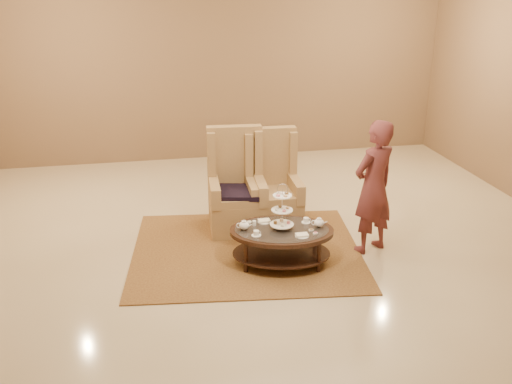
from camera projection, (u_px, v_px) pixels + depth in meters
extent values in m
plane|color=beige|center=(268.00, 254.00, 6.85)|extent=(8.00, 8.00, 0.00)
cube|color=beige|center=(268.00, 254.00, 6.85)|extent=(8.00, 8.00, 0.02)
cube|color=#866749|center=(220.00, 60.00, 9.89)|extent=(8.00, 0.04, 3.50)
cube|color=olive|center=(246.00, 250.00, 6.94)|extent=(2.98, 2.58, 0.01)
cylinder|color=black|center=(246.00, 257.00, 6.37)|extent=(0.06, 0.06, 0.39)
cylinder|color=black|center=(319.00, 257.00, 6.37)|extent=(0.06, 0.06, 0.39)
cylinder|color=black|center=(246.00, 240.00, 6.76)|extent=(0.06, 0.06, 0.39)
cylinder|color=black|center=(315.00, 240.00, 6.77)|extent=(0.06, 0.06, 0.39)
cylinder|color=silver|center=(282.00, 209.00, 6.39)|extent=(0.01, 0.01, 0.49)
torus|color=silver|center=(282.00, 189.00, 6.30)|extent=(0.12, 0.03, 0.12)
cylinder|color=white|center=(282.00, 224.00, 6.46)|extent=(0.32, 0.32, 0.01)
cylinder|color=white|center=(282.00, 210.00, 6.39)|extent=(0.28, 0.28, 0.01)
cylinder|color=white|center=(282.00, 196.00, 6.33)|extent=(0.25, 0.25, 0.01)
cylinder|color=#CC686F|center=(288.00, 223.00, 6.45)|extent=(0.05, 0.05, 0.03)
cylinder|color=tan|center=(281.00, 220.00, 6.52)|extent=(0.05, 0.05, 0.03)
cylinder|color=brown|center=(275.00, 223.00, 6.45)|extent=(0.05, 0.05, 0.03)
cylinder|color=beige|center=(282.00, 225.00, 6.38)|extent=(0.05, 0.05, 0.03)
ellipsoid|color=tan|center=(288.00, 208.00, 6.41)|extent=(0.05, 0.05, 0.03)
ellipsoid|color=brown|center=(280.00, 206.00, 6.45)|extent=(0.05, 0.05, 0.03)
ellipsoid|color=beige|center=(276.00, 209.00, 6.37)|extent=(0.05, 0.05, 0.03)
ellipsoid|color=#CC686F|center=(284.00, 211.00, 6.33)|extent=(0.05, 0.05, 0.03)
cube|color=brown|center=(287.00, 193.00, 6.36)|extent=(0.05, 0.04, 0.02)
cube|color=beige|center=(279.00, 193.00, 6.37)|extent=(0.05, 0.04, 0.02)
cube|color=#CC686F|center=(278.00, 195.00, 6.30)|extent=(0.05, 0.04, 0.02)
cube|color=tan|center=(286.00, 196.00, 6.28)|extent=(0.05, 0.04, 0.02)
ellipsoid|color=white|center=(244.00, 225.00, 6.44)|extent=(0.14, 0.14, 0.09)
cylinder|color=white|center=(244.00, 222.00, 6.42)|extent=(0.06, 0.06, 0.01)
sphere|color=white|center=(244.00, 220.00, 6.42)|extent=(0.02, 0.02, 0.02)
cone|color=white|center=(251.00, 225.00, 6.44)|extent=(0.07, 0.04, 0.05)
torus|color=white|center=(239.00, 225.00, 6.44)|extent=(0.07, 0.02, 0.07)
ellipsoid|color=white|center=(319.00, 223.00, 6.51)|extent=(0.14, 0.14, 0.09)
cylinder|color=white|center=(319.00, 219.00, 6.49)|extent=(0.06, 0.06, 0.01)
sphere|color=white|center=(319.00, 218.00, 6.49)|extent=(0.02, 0.02, 0.02)
cone|color=white|center=(325.00, 222.00, 6.51)|extent=(0.07, 0.04, 0.05)
torus|color=white|center=(314.00, 223.00, 6.51)|extent=(0.07, 0.02, 0.07)
cylinder|color=white|center=(256.00, 235.00, 6.31)|extent=(0.13, 0.13, 0.01)
cylinder|color=white|center=(256.00, 233.00, 6.30)|extent=(0.07, 0.07, 0.05)
torus|color=white|center=(260.00, 233.00, 6.30)|extent=(0.04, 0.01, 0.04)
cylinder|color=white|center=(306.00, 222.00, 6.64)|extent=(0.13, 0.13, 0.01)
cylinder|color=white|center=(306.00, 220.00, 6.63)|extent=(0.07, 0.07, 0.05)
torus|color=white|center=(309.00, 220.00, 6.63)|extent=(0.04, 0.01, 0.04)
cylinder|color=white|center=(264.00, 222.00, 6.66)|extent=(0.18, 0.18, 0.01)
cube|color=#F5E8CF|center=(264.00, 221.00, 6.65)|extent=(0.14, 0.10, 0.02)
cylinder|color=white|center=(302.00, 236.00, 6.30)|extent=(0.18, 0.18, 0.01)
cube|color=#F5E8CF|center=(302.00, 235.00, 6.29)|extent=(0.14, 0.10, 0.02)
cylinder|color=white|center=(254.00, 223.00, 6.56)|extent=(0.05, 0.05, 0.06)
cylinder|color=white|center=(315.00, 233.00, 6.35)|extent=(0.06, 0.06, 0.01)
cylinder|color=#CC686F|center=(315.00, 232.00, 6.35)|extent=(0.05, 0.05, 0.01)
cylinder|color=white|center=(311.00, 230.00, 6.43)|extent=(0.06, 0.06, 0.01)
cylinder|color=brown|center=(311.00, 229.00, 6.43)|extent=(0.05, 0.05, 0.01)
cylinder|color=white|center=(249.00, 222.00, 6.64)|extent=(0.06, 0.06, 0.01)
cylinder|color=beige|center=(249.00, 221.00, 6.63)|extent=(0.05, 0.05, 0.01)
cube|color=tan|center=(237.00, 214.00, 7.46)|extent=(0.75, 0.75, 0.43)
cube|color=tan|center=(238.00, 197.00, 7.32)|extent=(0.64, 0.64, 0.10)
cube|color=tan|center=(235.00, 174.00, 7.57)|extent=(0.72, 0.18, 1.32)
cube|color=tan|center=(211.00, 154.00, 7.38)|extent=(0.11, 0.23, 0.61)
cube|color=tan|center=(258.00, 152.00, 7.46)|extent=(0.11, 0.23, 0.61)
cube|color=tan|center=(214.00, 192.00, 7.25)|extent=(0.16, 0.65, 0.26)
cube|color=tan|center=(260.00, 190.00, 7.33)|extent=(0.16, 0.65, 0.26)
cube|color=black|center=(238.00, 192.00, 7.26)|extent=(0.65, 0.61, 0.06)
cube|color=tan|center=(273.00, 212.00, 7.54)|extent=(0.71, 0.71, 0.41)
cube|color=tan|center=(274.00, 195.00, 7.40)|extent=(0.61, 0.61, 0.10)
cube|color=tan|center=(269.00, 174.00, 7.65)|extent=(0.70, 0.16, 1.28)
cube|color=tan|center=(248.00, 155.00, 7.46)|extent=(0.11, 0.22, 0.59)
cube|color=tan|center=(292.00, 153.00, 7.55)|extent=(0.11, 0.22, 0.59)
cube|color=tan|center=(252.00, 191.00, 7.33)|extent=(0.14, 0.63, 0.26)
cube|color=tan|center=(296.00, 188.00, 7.42)|extent=(0.14, 0.63, 0.26)
imported|color=brown|center=(374.00, 187.00, 6.69)|extent=(0.70, 0.60, 1.62)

